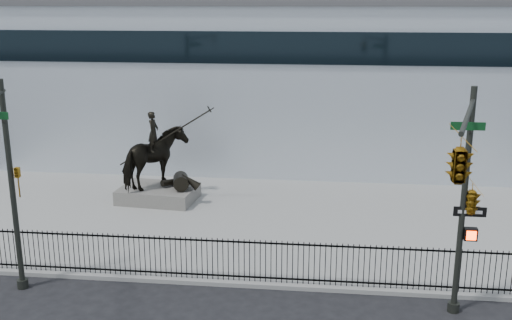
# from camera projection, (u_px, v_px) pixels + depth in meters

# --- Properties ---
(ground) EXTENTS (120.00, 120.00, 0.00)m
(ground) POSITION_uv_depth(u_px,v_px,m) (229.00, 302.00, 19.08)
(ground) COLOR black
(ground) RESTS_ON ground
(plaza) EXTENTS (30.00, 12.00, 0.15)m
(plaza) POSITION_uv_depth(u_px,v_px,m) (254.00, 221.00, 25.78)
(plaza) COLOR gray
(plaza) RESTS_ON ground
(building) EXTENTS (44.00, 14.00, 9.00)m
(building) POSITION_uv_depth(u_px,v_px,m) (278.00, 80.00, 37.10)
(building) COLOR silver
(building) RESTS_ON ground
(picket_fence) EXTENTS (22.10, 0.10, 1.50)m
(picket_fence) POSITION_uv_depth(u_px,v_px,m) (234.00, 260.00, 20.05)
(picket_fence) COLOR black
(picket_fence) RESTS_ON plaza
(statue_plinth) EXTENTS (3.70, 2.72, 0.65)m
(statue_plinth) POSITION_uv_depth(u_px,v_px,m) (158.00, 194.00, 28.17)
(statue_plinth) COLOR #5E5C56
(statue_plinth) RESTS_ON plaza
(equestrian_statue) EXTENTS (4.44, 2.97, 3.78)m
(equestrian_statue) POSITION_uv_depth(u_px,v_px,m) (158.00, 159.00, 27.72)
(equestrian_statue) COLOR black
(equestrian_statue) RESTS_ON statue_plinth
(traffic_signal_left) EXTENTS (1.52, 4.84, 7.00)m
(traffic_signal_left) POSITION_uv_depth(u_px,v_px,m) (4.00, 180.00, 18.17)
(traffic_signal_left) COLOR #242722
(traffic_signal_left) RESTS_ON ground
(traffic_signal_right) EXTENTS (2.17, 6.86, 7.00)m
(traffic_signal_right) POSITION_uv_depth(u_px,v_px,m) (465.00, 182.00, 15.20)
(traffic_signal_right) COLOR #242722
(traffic_signal_right) RESTS_ON ground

